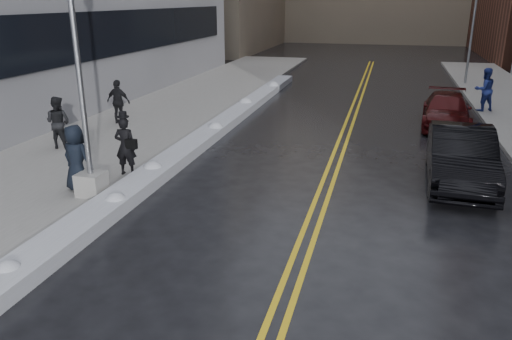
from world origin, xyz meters
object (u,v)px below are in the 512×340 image
Objects in this scene: car_black at (461,156)px; traffic_signal at (473,28)px; lamppost at (83,105)px; pedestrian_east at (484,90)px; pedestrian_c at (76,158)px; pedestrian_d at (119,102)px; pedestrian_fedora at (125,146)px; pedestrian_b at (58,122)px; car_maroon at (446,110)px.

traffic_signal is at bearing 84.65° from car_black.
lamppost reaches higher than pedestrian_east.
lamppost is 4.27× the size of pedestrian_c.
lamppost is at bearing 118.23° from pedestrian_d.
traffic_signal is at bearing 61.79° from lamppost.
pedestrian_east is 10.17m from car_black.
pedestrian_fedora is 4.04m from pedestrian_b.
pedestrian_fedora is 6.57m from pedestrian_d.
pedestrian_east reaches higher than car_maroon.
pedestrian_d is at bearing -67.05° from pedestrian_fedora.
pedestrian_fedora is 16.59m from pedestrian_east.
lamppost is 4.28× the size of pedestrian_d.
lamppost is at bearing -118.21° from traffic_signal.
pedestrian_c is 1.00× the size of pedestrian_d.
pedestrian_b reaches higher than pedestrian_fedora.
pedestrian_fedora is at bearing 125.08° from pedestrian_d.
pedestrian_c is 18.09m from pedestrian_east.
pedestrian_c is at bearing 158.09° from lamppost.
car_maroon is (10.18, 10.61, -0.38)m from pedestrian_c.
pedestrian_d reaches higher than pedestrian_fedora.
pedestrian_d is 0.39× the size of car_maroon.
lamppost is 14.63m from car_maroon.
car_maroon is at bearing 48.22° from lamppost.
car_black is (-2.40, -18.21, -2.60)m from traffic_signal.
pedestrian_b reaches higher than car_maroon.
car_maroon is at bearing -100.80° from traffic_signal.
traffic_signal is 3.38× the size of pedestrian_b.
pedestrian_b is at bearing 9.85° from pedestrian_east.
pedestrian_d is at bearing -56.09° from pedestrian_c.
traffic_signal is at bearing -131.74° from pedestrian_d.
car_black is at bearing -175.39° from pedestrian_fedora.
pedestrian_d is at bearing 166.60° from car_black.
lamppost is 2.29m from pedestrian_fedora.
pedestrian_c is at bearing 130.28° from pedestrian_b.
pedestrian_fedora is 0.96× the size of pedestrian_b.
lamppost is 10.28m from car_black.
pedestrian_b is (-3.46, 3.60, -1.50)m from lamppost.
lamppost is at bearing 25.79° from pedestrian_east.
pedestrian_fedora reaches higher than car_maroon.
pedestrian_c is 0.37× the size of car_black.
pedestrian_fedora is (0.10, 1.69, -1.53)m from lamppost.
pedestrian_c is (-12.32, -21.79, -2.36)m from traffic_signal.
pedestrian_east is at bearing 62.01° from car_maroon.
pedestrian_b is 0.37× the size of car_black.
car_black is at bearing -179.90° from pedestrian_b.
traffic_signal reaches higher than pedestrian_fedora.
pedestrian_fedora is 0.95× the size of pedestrian_d.
pedestrian_d is at bearing -160.73° from car_maroon.
pedestrian_b is at bearing -36.37° from pedestrian_c.
lamppost is 1.67× the size of car_maroon.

